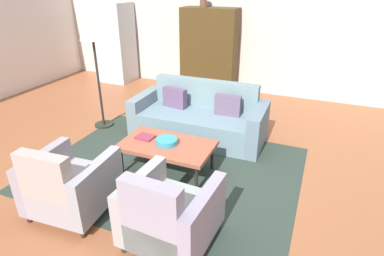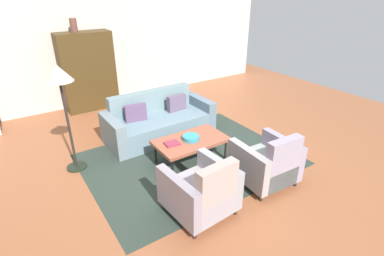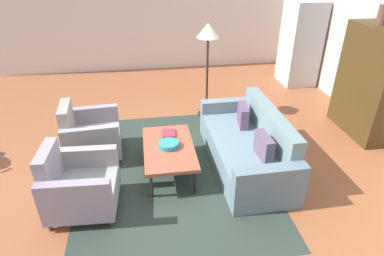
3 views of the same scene
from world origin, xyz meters
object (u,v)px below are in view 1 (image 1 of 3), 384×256
(book_stack, at_px, (145,137))
(coffee_table, at_px, (167,146))
(armchair_left, at_px, (68,187))
(fruit_bowl, at_px, (167,141))
(vase_tall, at_px, (204,0))
(floor_lamp, at_px, (93,42))
(refrigerator, at_px, (115,43))
(armchair_right, at_px, (168,216))
(couch, at_px, (200,119))
(cabinet, at_px, (209,51))

(book_stack, bearing_deg, coffee_table, -5.95)
(armchair_left, bearing_deg, coffee_table, 59.19)
(armchair_left, distance_m, fruit_bowl, 1.31)
(fruit_bowl, xyz_separation_m, vase_tall, (-0.80, 3.39, 1.50))
(floor_lamp, bearing_deg, fruit_bowl, -27.30)
(coffee_table, relative_size, refrigerator, 0.65)
(armchair_right, xyz_separation_m, refrigerator, (-3.65, 4.46, 0.58))
(book_stack, bearing_deg, fruit_bowl, -5.95)
(fruit_bowl, bearing_deg, couch, 90.06)
(armchair_left, bearing_deg, vase_tall, 88.84)
(couch, distance_m, armchair_left, 2.43)
(couch, relative_size, floor_lamp, 1.23)
(fruit_bowl, bearing_deg, vase_tall, 103.32)
(book_stack, relative_size, cabinet, 0.14)
(cabinet, bearing_deg, armchair_left, -89.29)
(armchair_right, xyz_separation_m, floor_lamp, (-2.29, 2.04, 1.10))
(cabinet, xyz_separation_m, floor_lamp, (-1.04, -2.52, 0.54))
(coffee_table, bearing_deg, cabinet, 100.88)
(cabinet, bearing_deg, armchair_right, -74.69)
(couch, distance_m, floor_lamp, 2.07)
(armchair_right, distance_m, floor_lamp, 3.26)
(book_stack, xyz_separation_m, floor_lamp, (-1.35, 0.84, 1.02))
(armchair_left, xyz_separation_m, floor_lamp, (-1.10, 2.04, 1.10))
(couch, bearing_deg, floor_lamp, 9.68)
(book_stack, distance_m, floor_lamp, 1.89)
(armchair_left, distance_m, refrigerator, 5.12)
(armchair_right, relative_size, cabinet, 0.49)
(book_stack, xyz_separation_m, cabinet, (-0.31, 3.36, 0.47))
(couch, height_order, refrigerator, refrigerator)
(book_stack, bearing_deg, vase_tall, 97.84)
(coffee_table, distance_m, refrigerator, 4.52)
(fruit_bowl, xyz_separation_m, refrigerator, (-3.05, 3.29, 0.48))
(refrigerator, relative_size, floor_lamp, 1.08)
(book_stack, bearing_deg, couch, 73.55)
(cabinet, relative_size, floor_lamp, 1.05)
(cabinet, xyz_separation_m, vase_tall, (-0.15, -0.00, 1.05))
(armchair_left, bearing_deg, fruit_bowl, 59.18)
(book_stack, xyz_separation_m, refrigerator, (-2.71, 3.25, 0.50))
(floor_lamp, bearing_deg, vase_tall, 70.47)
(refrigerator, bearing_deg, couch, -34.60)
(fruit_bowl, height_order, cabinet, cabinet)
(fruit_bowl, height_order, vase_tall, vase_tall)
(couch, xyz_separation_m, refrigerator, (-3.05, 2.10, 0.64))
(book_stack, bearing_deg, armchair_right, -52.05)
(cabinet, bearing_deg, vase_tall, -178.19)
(fruit_bowl, relative_size, book_stack, 1.14)
(coffee_table, xyz_separation_m, armchair_left, (-0.60, -1.17, -0.03))
(armchair_left, height_order, refrigerator, refrigerator)
(armchair_left, relative_size, floor_lamp, 0.51)
(couch, relative_size, fruit_bowl, 7.54)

